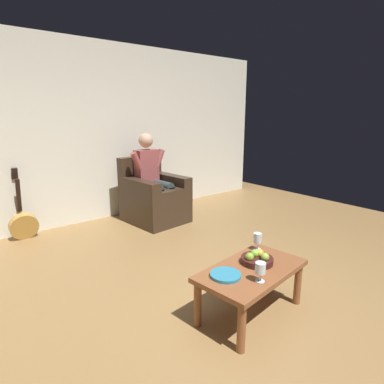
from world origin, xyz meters
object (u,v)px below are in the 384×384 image
armchair (154,198)px  fruit_bowl (257,259)px  wine_glass_far (260,269)px  decorative_dish (226,275)px  wine_glass_near (257,239)px  coffee_table (251,276)px  guitar (23,223)px  person_seated (152,175)px

armchair → fruit_bowl: armchair is taller
wine_glass_far → decorative_dish: wine_glass_far is taller
armchair → wine_glass_near: 2.30m
decorative_dish → armchair: bearing=-110.4°
coffee_table → wine_glass_near: (-0.31, -0.21, 0.16)m
coffee_table → decorative_dish: bearing=-8.4°
fruit_bowl → guitar: bearing=-68.2°
armchair → fruit_bowl: bearing=71.9°
fruit_bowl → decorative_dish: (0.35, -0.00, -0.03)m
armchair → guitar: 1.77m
coffee_table → fruit_bowl: fruit_bowl is taller
armchair → wine_glass_near: bearing=76.1°
fruit_bowl → decorative_dish: fruit_bowl is taller
armchair → coffee_table: size_ratio=0.99×
armchair → coffee_table: bearing=69.9°
coffee_table → wine_glass_far: size_ratio=6.50×
wine_glass_near → decorative_dish: bearing=16.9°
fruit_bowl → wine_glass_near: bearing=-140.2°
coffee_table → guitar: (1.05, -2.92, -0.13)m
person_seated → coffee_table: person_seated is taller
wine_glass_near → wine_glass_far: size_ratio=1.05×
coffee_table → fruit_bowl: size_ratio=3.70×
wine_glass_far → decorative_dish: 0.27m
decorative_dish → wine_glass_far: bearing=124.4°
guitar → fruit_bowl: (-1.15, 2.88, 0.23)m
person_seated → wine_glass_far: person_seated is taller
person_seated → wine_glass_far: (0.76, 2.67, -0.21)m
fruit_bowl → decorative_dish: size_ratio=1.12×
wine_glass_far → fruit_bowl: bearing=-136.1°
coffee_table → wine_glass_near: 0.41m
guitar → wine_glass_far: (-0.94, 3.09, 0.29)m
wine_glass_near → decorative_dish: 0.60m
decorative_dish → guitar: bearing=-74.5°
guitar → armchair: bearing=165.5°
fruit_bowl → wine_glass_far: bearing=43.9°
guitar → wine_glass_near: guitar is taller
guitar → wine_glass_far: bearing=107.0°
wine_glass_near → guitar: bearing=-63.3°
person_seated → wine_glass_near: size_ratio=8.40×
coffee_table → wine_glass_near: size_ratio=6.20×
decorative_dish → wine_glass_near: bearing=-163.1°
guitar → wine_glass_near: size_ratio=5.94×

